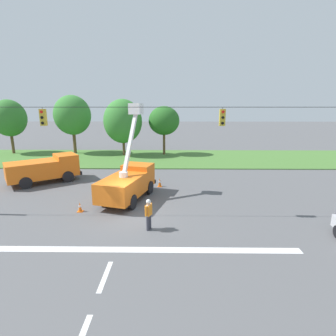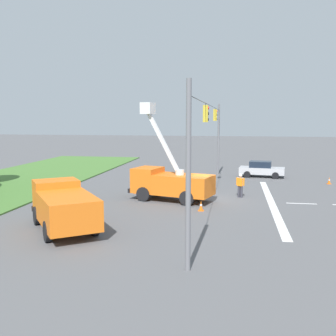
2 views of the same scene
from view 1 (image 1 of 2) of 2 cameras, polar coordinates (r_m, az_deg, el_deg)
name	(u,v)px [view 1 (image 1 of 2)]	position (r m, az deg, el deg)	size (l,w,h in m)	color
ground_plane	(129,214)	(17.01, -8.39, -9.86)	(200.00, 200.00, 0.00)	#565659
grass_verge	(151,158)	(34.18, -3.71, 2.18)	(56.00, 12.00, 0.10)	#477533
lane_markings	(108,268)	(12.08, -12.88, -20.51)	(17.60, 15.25, 0.01)	silver
signal_gantry	(128,148)	(15.82, -8.60, 4.42)	(26.20, 0.33, 7.20)	slate
tree_far_west	(9,118)	(42.89, -31.30, 9.26)	(4.54, 4.52, 7.55)	brown
tree_west	(72,115)	(39.28, -20.10, 10.73)	(5.05, 4.62, 8.13)	brown
tree_centre	(123,121)	(35.81, -9.81, 9.98)	(5.10, 4.59, 7.57)	brown
tree_east	(164,121)	(36.04, -0.87, 10.23)	(4.18, 3.65, 6.65)	brown
utility_truck_bucket_lift	(128,181)	(19.21, -8.60, -2.72)	(3.77, 6.18, 6.86)	orange
utility_truck_support_near	(45,168)	(25.68, -25.28, -0.08)	(6.24, 5.48, 2.35)	orange
road_worker	(149,213)	(14.51, -4.25, -9.67)	(0.39, 0.60, 1.77)	#383842
traffic_cone_foreground_right	(160,182)	(22.14, -1.81, -3.15)	(0.36, 0.36, 0.75)	orange
traffic_cone_mid_left	(80,207)	(17.99, -18.62, -8.06)	(0.36, 0.36, 0.65)	orange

